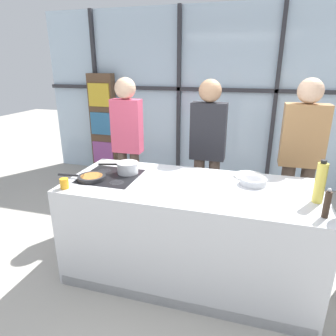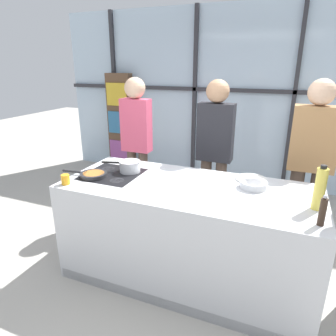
# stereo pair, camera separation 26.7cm
# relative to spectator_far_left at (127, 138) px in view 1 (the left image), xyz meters

# --- Properties ---
(ground_plane) EXTENTS (18.00, 18.00, 0.00)m
(ground_plane) POSITION_rel_spectator_far_left_xyz_m (1.00, -0.94, -1.07)
(ground_plane) COLOR #ADA89E
(back_window_wall) EXTENTS (6.40, 0.10, 2.80)m
(back_window_wall) POSITION_rel_spectator_far_left_xyz_m (1.00, 1.70, 0.34)
(back_window_wall) COLOR silver
(back_window_wall) RESTS_ON ground_plane
(bookshelf) EXTENTS (0.46, 0.19, 1.78)m
(bookshelf) POSITION_rel_spectator_far_left_xyz_m (-1.14, 1.51, -0.18)
(bookshelf) COLOR brown
(bookshelf) RESTS_ON ground_plane
(demo_island) EXTENTS (2.21, 0.95, 0.93)m
(demo_island) POSITION_rel_spectator_far_left_xyz_m (0.99, -0.94, -0.60)
(demo_island) COLOR silver
(demo_island) RESTS_ON ground_plane
(spectator_far_left) EXTENTS (0.36, 0.25, 1.79)m
(spectator_far_left) POSITION_rel_spectator_far_left_xyz_m (0.00, 0.00, 0.00)
(spectator_far_left) COLOR #47382D
(spectator_far_left) RESTS_ON ground_plane
(spectator_center_left) EXTENTS (0.39, 0.25, 1.78)m
(spectator_center_left) POSITION_rel_spectator_far_left_xyz_m (1.00, 0.00, -0.02)
(spectator_center_left) COLOR #47382D
(spectator_center_left) RESTS_ON ground_plane
(spectator_center_right) EXTENTS (0.44, 0.25, 1.81)m
(spectator_center_right) POSITION_rel_spectator_far_left_xyz_m (1.99, 0.00, -0.03)
(spectator_center_right) COLOR #47382D
(spectator_center_right) RESTS_ON ground_plane
(frying_pan) EXTENTS (0.45, 0.25, 0.04)m
(frying_pan) POSITION_rel_spectator_far_left_xyz_m (0.10, -1.07, -0.11)
(frying_pan) COLOR #232326
(frying_pan) RESTS_ON demo_island
(saucepan) EXTENTS (0.38, 0.21, 0.11)m
(saucepan) POSITION_rel_spectator_far_left_xyz_m (0.35, -0.82, -0.07)
(saucepan) COLOR silver
(saucepan) RESTS_ON demo_island
(white_plate) EXTENTS (0.28, 0.28, 0.01)m
(white_plate) POSITION_rel_spectator_far_left_xyz_m (1.48, -0.59, -0.13)
(white_plate) COLOR white
(white_plate) RESTS_ON demo_island
(mixing_bowl) EXTENTS (0.23, 0.23, 0.06)m
(mixing_bowl) POSITION_rel_spectator_far_left_xyz_m (1.52, -0.77, -0.10)
(mixing_bowl) COLOR silver
(mixing_bowl) RESTS_ON demo_island
(oil_bottle) EXTENTS (0.08, 0.08, 0.34)m
(oil_bottle) POSITION_rel_spectator_far_left_xyz_m (2.00, -1.00, 0.03)
(oil_bottle) COLOR #E0CC4C
(oil_bottle) RESTS_ON demo_island
(pepper_grinder) EXTENTS (0.04, 0.04, 0.22)m
(pepper_grinder) POSITION_rel_spectator_far_left_xyz_m (2.01, -1.25, -0.03)
(pepper_grinder) COLOR #332319
(pepper_grinder) RESTS_ON demo_island
(juice_glass_near) EXTENTS (0.07, 0.07, 0.09)m
(juice_glass_near) POSITION_rel_spectator_far_left_xyz_m (-0.01, -1.31, -0.09)
(juice_glass_near) COLOR orange
(juice_glass_near) RESTS_ON demo_island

